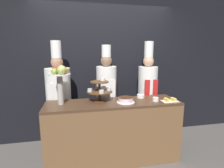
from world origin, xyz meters
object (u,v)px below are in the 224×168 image
Objects in this scene: tiered_stand at (100,89)px; chef_center_right at (147,89)px; chef_center_left at (107,91)px; cup_white at (155,99)px; fruit_pedestal at (60,77)px; cake_round at (126,100)px; chef_left at (59,95)px; serving_bowl_far at (141,96)px; cake_square_tray at (170,100)px.

tiered_stand is 0.20× the size of chef_center_right.
tiered_stand is 0.46m from chef_center_left.
tiered_stand reaches higher than cup_white.
fruit_pedestal reaches higher than cake_round.
chef_left reaches higher than fruit_pedestal.
chef_center_left is at bearing 32.53° from fruit_pedestal.
cake_round is 0.45m from cup_white.
fruit_pedestal is 1.28m from serving_bowl_far.
fruit_pedestal is 1.58m from chef_center_right.
tiered_stand is 4.14× the size of cup_white.
tiered_stand reaches higher than cake_round.
cup_white is 0.28m from serving_bowl_far.
chef_left is at bearing 165.30° from serving_bowl_far.
cake_round is 1.06× the size of cake_square_tray.
tiered_stand is at bearing 167.88° from cake_square_tray.
cake_round is at bearing -145.78° from serving_bowl_far.
serving_bowl_far is (0.31, 0.21, -0.01)m from cake_round.
chef_left is at bearing 150.80° from cake_round.
cake_round is 0.58m from chef_center_left.
chef_center_right is (-0.09, 0.63, 0.03)m from cake_square_tray.
cake_round is 1.69× the size of serving_bowl_far.
chef_center_right reaches higher than chef_left.
chef_left is at bearing 99.79° from fruit_pedestal.
cake_square_tray is (0.66, -0.08, -0.02)m from cake_round.
fruit_pedestal is at bearing -147.47° from chef_center_left.
cup_white is (0.45, -0.03, -0.01)m from cake_round.
serving_bowl_far is at bearing 5.97° from tiered_stand.
chef_left is (-1.30, 0.34, 0.00)m from serving_bowl_far.
chef_center_left reaches higher than cake_square_tray.
fruit_pedestal is 3.57× the size of serving_bowl_far.
chef_center_right is (0.75, -0.00, 0.00)m from chef_center_left.
chef_center_right is at bearing 52.84° from serving_bowl_far.
chef_center_left is 0.75m from chef_center_right.
cup_white is 0.05× the size of chef_left.
chef_left reaches higher than serving_bowl_far.
chef_center_right is at bearing 44.14° from cake_round.
tiered_stand is 1.53× the size of cake_square_tray.
chef_center_right reaches higher than chef_center_left.
chef_left is (-1.65, 0.63, 0.01)m from cake_square_tray.
cake_square_tray is 1.59× the size of serving_bowl_far.
tiered_stand is 2.43× the size of serving_bowl_far.
serving_bowl_far is at bearing 34.22° from cake_round.
cup_white reaches higher than cake_square_tray.
tiered_stand is 0.69m from serving_bowl_far.
tiered_stand is at bearing 5.12° from fruit_pedestal.
chef_center_right is (1.47, 0.46, -0.34)m from fruit_pedestal.
serving_bowl_far is 0.08× the size of chef_left.
chef_center_left reaches higher than tiered_stand.
cup_white is 0.21m from cake_square_tray.
cake_round is (0.36, -0.14, -0.14)m from tiered_stand.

